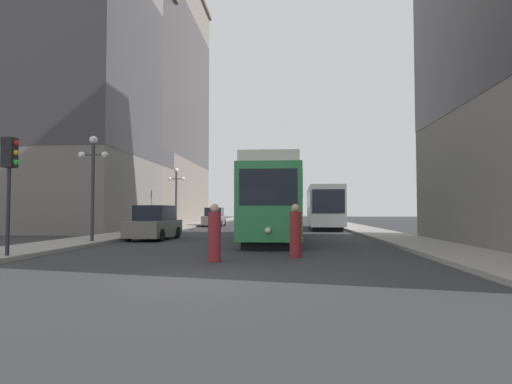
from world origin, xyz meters
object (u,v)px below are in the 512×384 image
object	(u,v)px
streetcar	(275,200)
parked_car_left_mid	(154,224)
lamp_post_left_near	(93,171)
transit_bus	(324,206)
lamp_post_left_far	(176,188)
pedestrian_crossing_near	(296,232)
traffic_light_near_left	(10,165)
parked_car_left_near	(214,218)
pedestrian_crossing_far	(214,235)

from	to	relation	value
streetcar	parked_car_left_mid	distance (m)	6.54
parked_car_left_mid	lamp_post_left_near	distance (m)	4.54
transit_bus	lamp_post_left_near	size ratio (longest dim) A/B	2.33
lamp_post_left_far	pedestrian_crossing_near	bearing A→B (deg)	-65.04
traffic_light_near_left	lamp_post_left_far	size ratio (longest dim) A/B	0.77
parked_car_left_near	lamp_post_left_near	world-z (taller)	lamp_post_left_near
parked_car_left_mid	lamp_post_left_near	bearing A→B (deg)	-117.29
parked_car_left_near	traffic_light_near_left	size ratio (longest dim) A/B	1.25
streetcar	pedestrian_crossing_near	xyz separation A→B (m)	(0.94, -8.70, -1.28)
parked_car_left_mid	pedestrian_crossing_far	distance (m)	10.63
parked_car_left_near	lamp_post_left_near	distance (m)	22.40
transit_bus	parked_car_left_near	xyz separation A→B (m)	(-10.14, 4.92, -1.10)
transit_bus	parked_car_left_near	bearing A→B (deg)	155.59
pedestrian_crossing_far	lamp_post_left_near	size ratio (longest dim) A/B	0.36
parked_car_left_near	lamp_post_left_far	xyz separation A→B (m)	(-1.90, -7.18, 2.53)
pedestrian_crossing_near	parked_car_left_mid	bearing A→B (deg)	-65.22
pedestrian_crossing_far	transit_bus	bearing A→B (deg)	-47.29
pedestrian_crossing_near	parked_car_left_near	bearing A→B (deg)	-92.22
parked_car_left_mid	pedestrian_crossing_near	distance (m)	10.91
streetcar	transit_bus	distance (m)	13.91
transit_bus	pedestrian_crossing_far	xyz separation A→B (m)	(-5.30, -23.47, -1.13)
parked_car_left_near	pedestrian_crossing_far	world-z (taller)	parked_car_left_near
pedestrian_crossing_far	parked_car_left_near	bearing A→B (deg)	-24.89
streetcar	parked_car_left_near	world-z (taller)	streetcar
streetcar	pedestrian_crossing_far	size ratio (longest dim) A/B	7.92
pedestrian_crossing_near	traffic_light_near_left	xyz separation A→B (m)	(-9.01, -1.46, 2.18)
transit_bus	pedestrian_crossing_near	size ratio (longest dim) A/B	6.41
parked_car_left_mid	transit_bus	bearing A→B (deg)	57.14
transit_bus	pedestrian_crossing_near	xyz separation A→B (m)	(-2.81, -22.10, -1.12)
streetcar	pedestrian_crossing_near	size ratio (longest dim) A/B	7.87
traffic_light_near_left	lamp_post_left_far	xyz separation A→B (m)	(-0.22, 21.29, 0.37)
pedestrian_crossing_far	pedestrian_crossing_near	bearing A→B (deg)	-95.62
pedestrian_crossing_near	lamp_post_left_far	xyz separation A→B (m)	(-9.23, 19.83, 2.55)
streetcar	lamp_post_left_far	size ratio (longest dim) A/B	2.88
streetcar	parked_car_left_mid	world-z (taller)	streetcar
parked_car_left_mid	streetcar	bearing A→B (deg)	8.51
streetcar	pedestrian_crossing_near	distance (m)	8.84
streetcar	pedestrian_crossing_far	world-z (taller)	streetcar
streetcar	traffic_light_near_left	xyz separation A→B (m)	(-8.07, -10.16, 0.90)
traffic_light_near_left	lamp_post_left_near	bearing A→B (deg)	91.98
parked_car_left_mid	pedestrian_crossing_far	xyz separation A→B (m)	(4.84, -9.46, -0.02)
pedestrian_crossing_near	traffic_light_near_left	size ratio (longest dim) A/B	0.48
parked_car_left_near	traffic_light_near_left	xyz separation A→B (m)	(-1.68, -28.47, 2.16)
streetcar	pedestrian_crossing_near	world-z (taller)	streetcar
transit_bus	pedestrian_crossing_near	distance (m)	22.30
parked_car_left_mid	lamp_post_left_near	world-z (taller)	lamp_post_left_near
streetcar	transit_bus	xyz separation A→B (m)	(3.75, 13.40, -0.15)
pedestrian_crossing_near	streetcar	bearing A→B (deg)	-101.25
parked_car_left_mid	pedestrian_crossing_near	size ratio (longest dim) A/B	2.43
parked_car_left_near	pedestrian_crossing_near	size ratio (longest dim) A/B	2.61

